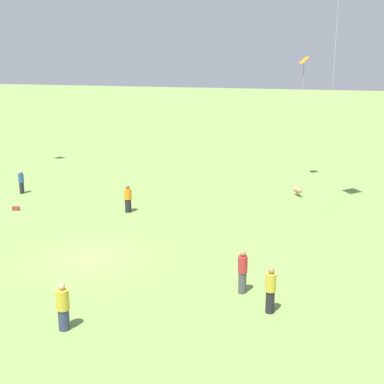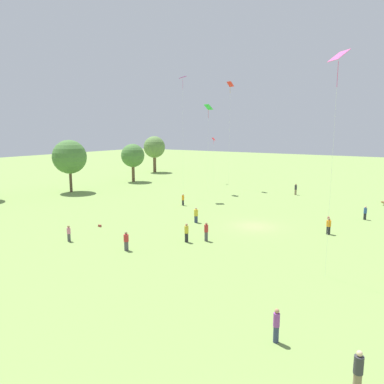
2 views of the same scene
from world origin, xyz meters
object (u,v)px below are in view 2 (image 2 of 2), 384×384
(person_1, at_px, (365,213))
(kite_0, at_px, (230,88))
(person_4, at_px, (126,241))
(person_9, at_px, (296,189))
(dog_1, at_px, (384,202))
(kite_4, at_px, (338,64))
(person_10, at_px, (358,372))
(kite_1, at_px, (214,141))
(person_0, at_px, (196,215))
(person_5, at_px, (276,325))
(person_2, at_px, (183,200))
(person_11, at_px, (206,232))
(kite_6, at_px, (208,109))
(picnic_bag_1, at_px, (100,226))
(person_3, at_px, (69,233))
(kite_7, at_px, (183,82))
(picnic_bag_0, at_px, (329,218))
(person_8, at_px, (329,226))
(person_7, at_px, (186,233))

(person_1, distance_m, kite_0, 33.04)
(person_4, distance_m, kite_0, 41.88)
(person_9, relative_size, dog_1, 2.54)
(person_4, distance_m, kite_4, 21.64)
(person_1, relative_size, kite_0, 0.09)
(person_10, xyz_separation_m, kite_1, (49.52, 34.82, 7.22))
(kite_0, bearing_deg, kite_4, -168.46)
(person_4, distance_m, kite_1, 44.20)
(person_0, relative_size, person_5, 0.98)
(person_2, xyz_separation_m, person_11, (-12.72, -11.31, 0.07))
(person_0, relative_size, person_2, 1.06)
(person_1, distance_m, kite_6, 29.89)
(person_1, height_order, person_10, person_10)
(person_4, bearing_deg, person_10, 12.62)
(person_0, relative_size, kite_1, 0.20)
(person_10, distance_m, picnic_bag_1, 31.02)
(person_3, bearing_deg, picnic_bag_1, -23.17)
(kite_4, bearing_deg, kite_7, -130.98)
(picnic_bag_0, relative_size, picnic_bag_1, 1.28)
(person_1, bearing_deg, kite_1, 118.95)
(person_5, bearing_deg, dog_1, -26.82)
(person_8, height_order, kite_1, kite_1)
(person_7, xyz_separation_m, person_11, (1.31, -1.39, 0.01))
(person_2, xyz_separation_m, kite_7, (5.70, 3.84, 16.62))
(kite_4, distance_m, picnic_bag_0, 23.83)
(person_7, relative_size, kite_6, 0.12)
(person_11, bearing_deg, person_7, 64.79)
(person_11, bearing_deg, picnic_bag_0, -94.86)
(dog_1, bearing_deg, person_1, 150.28)
(person_1, xyz_separation_m, picnic_bag_0, (-1.93, 3.68, -0.69))
(person_4, xyz_separation_m, kite_1, (41.08, 14.58, 7.34))
(person_11, bearing_deg, person_9, -67.04)
(person_11, height_order, kite_1, kite_1)
(person_8, distance_m, person_9, 23.22)
(person_9, bearing_deg, person_4, 38.14)
(person_10, bearing_deg, kite_0, 128.17)
(dog_1, bearing_deg, kite_7, 84.34)
(person_9, bearing_deg, dog_1, 127.03)
(kite_6, bearing_deg, kite_0, -34.26)
(person_2, relative_size, person_10, 0.87)
(person_5, xyz_separation_m, person_11, (12.88, 11.70, -0.00))
(person_7, bearing_deg, person_10, -179.36)
(person_1, xyz_separation_m, person_8, (-8.74, 2.14, 0.01))
(person_5, relative_size, person_7, 1.00)
(kite_1, bearing_deg, dog_1, -58.10)
(person_2, height_order, person_10, person_10)
(person_0, xyz_separation_m, person_9, (24.20, -3.86, 0.05))
(person_4, bearing_deg, person_5, 12.89)
(person_0, bearing_deg, kite_7, -67.71)
(person_11, xyz_separation_m, kite_6, (24.98, 14.49, 12.85))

